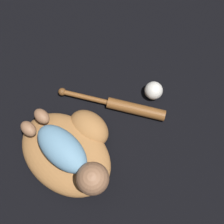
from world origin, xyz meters
TOP-DOWN VIEW (x-y plane):
  - ground_plane at (0.00, 0.00)m, footprint 6.00×6.00m
  - baseball_glove at (-0.05, 0.05)m, footprint 0.45×0.41m
  - baby_figure at (-0.00, 0.04)m, footprint 0.38×0.21m
  - baseball_bat at (-0.12, 0.32)m, footprint 0.32×0.35m
  - baseball at (-0.12, 0.45)m, footprint 0.07×0.07m

SIDE VIEW (x-z plane):
  - ground_plane at x=0.00m, z-range 0.00..0.00m
  - baseball_bat at x=-0.12m, z-range 0.00..0.04m
  - baseball at x=-0.12m, z-range 0.00..0.07m
  - baseball_glove at x=-0.05m, z-range 0.00..0.11m
  - baby_figure at x=0.00m, z-range 0.10..0.21m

